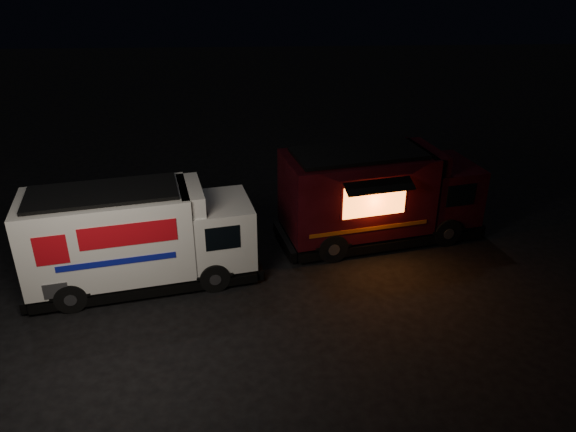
% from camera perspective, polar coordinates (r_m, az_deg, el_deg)
% --- Properties ---
extents(ground, '(80.00, 80.00, 0.00)m').
position_cam_1_polar(ground, '(15.81, -8.10, -7.67)').
color(ground, black).
rests_on(ground, ground).
extents(white_truck, '(6.70, 3.47, 2.90)m').
position_cam_1_polar(white_truck, '(15.92, -14.65, -2.00)').
color(white_truck, white).
rests_on(white_truck, ground).
extents(red_truck, '(6.90, 3.76, 3.04)m').
position_cam_1_polar(red_truck, '(18.02, 9.43, 2.20)').
color(red_truck, '#3A0A12').
rests_on(red_truck, ground).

